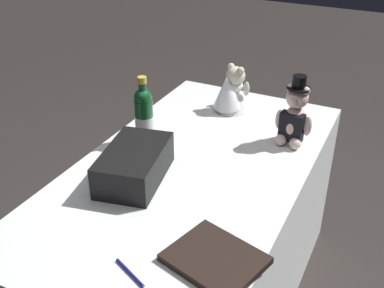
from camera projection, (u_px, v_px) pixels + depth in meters
name	position (u px, v px, depth m)	size (l,w,h in m)	color
reception_table	(192.00, 242.00, 1.99)	(1.54, 0.83, 0.75)	white
teddy_bear_groom	(294.00, 117.00, 1.92)	(0.14, 0.15, 0.29)	beige
teddy_bear_bride	(232.00, 92.00, 2.20)	(0.24, 0.21, 0.22)	white
champagne_bottle	(144.00, 115.00, 1.92)	(0.08, 0.08, 0.29)	#134F26
signing_pen	(131.00, 274.00, 1.31)	(0.07, 0.13, 0.01)	navy
gift_case_black	(134.00, 164.00, 1.70)	(0.37, 0.27, 0.12)	black
guestbook	(215.00, 259.00, 1.35)	(0.21, 0.26, 0.02)	black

